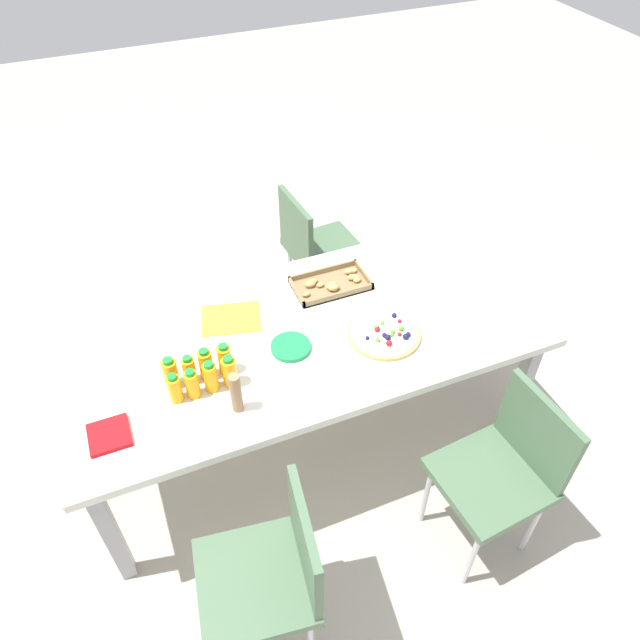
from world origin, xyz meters
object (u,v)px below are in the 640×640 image
chair_far_right (315,246)px  party_table (302,341)px  juice_bottle_6 (206,364)px  snack_tray (331,284)px  juice_bottle_3 (230,371)px  juice_bottle_2 (211,377)px  juice_bottle_5 (189,370)px  juice_bottle_0 (175,388)px  chair_near_left (273,570)px  cardboard_tube (236,393)px  juice_bottle_1 (192,384)px  juice_bottle_7 (225,359)px  fruit_pizza (384,333)px  chair_near_right (506,466)px  juice_bottle_4 (171,373)px  plate_stack (291,347)px  paper_folder (231,318)px  napkin_stack (109,435)px

chair_far_right → party_table: bearing=-30.0°
juice_bottle_6 → snack_tray: 0.76m
juice_bottle_3 → juice_bottle_2: bearing=179.3°
juice_bottle_2 → juice_bottle_5: size_ratio=1.08×
juice_bottle_0 → juice_bottle_3: bearing=-0.1°
chair_near_left → juice_bottle_0: size_ratio=6.09×
chair_far_right → juice_bottle_0: juice_bottle_0 is taller
party_table → cardboard_tube: bearing=-141.5°
juice_bottle_2 → snack_tray: bearing=30.3°
chair_far_right → juice_bottle_1: bearing=-46.9°
juice_bottle_7 → party_table: bearing=14.5°
juice_bottle_7 → snack_tray: size_ratio=0.41×
chair_near_left → juice_bottle_3: 0.75m
chair_far_right → juice_bottle_7: 1.25m
juice_bottle_2 → juice_bottle_0: bearing=-179.7°
fruit_pizza → chair_near_right: bearing=-70.1°
juice_bottle_5 → juice_bottle_4: bearing=172.6°
juice_bottle_7 → snack_tray: (0.61, 0.33, -0.06)m
chair_near_right → party_table: bearing=29.9°
juice_bottle_1 → fruit_pizza: size_ratio=0.43×
juice_bottle_4 → juice_bottle_5: juice_bottle_4 is taller
juice_bottle_2 → juice_bottle_4: size_ratio=1.02×
juice_bottle_0 → chair_near_right: bearing=-29.2°
juice_bottle_4 → chair_far_right: bearing=43.3°
fruit_pizza → snack_tray: size_ratio=0.89×
juice_bottle_5 → cardboard_tube: bearing=-57.5°
party_table → chair_near_right: size_ratio=2.51×
juice_bottle_0 → plate_stack: (0.50, 0.09, -0.05)m
snack_tray → paper_folder: snack_tray is taller
chair_near_right → napkin_stack: size_ratio=5.53×
chair_far_right → cardboard_tube: size_ratio=4.43×
juice_bottle_1 → paper_folder: size_ratio=0.53×
chair_near_left → chair_near_right: size_ratio=1.00×
juice_bottle_0 → juice_bottle_5: 0.10m
party_table → juice_bottle_4: 0.60m
juice_bottle_5 → napkin_stack: juice_bottle_5 is taller
party_table → plate_stack: 0.13m
fruit_pizza → juice_bottle_4: bearing=175.3°
fruit_pizza → cardboard_tube: (-0.70, -0.14, 0.08)m
fruit_pizza → paper_folder: size_ratio=1.22×
juice_bottle_0 → juice_bottle_3: (0.22, -0.00, 0.01)m
juice_bottle_0 → plate_stack: 0.51m
chair_near_left → fruit_pizza: 1.05m
party_table → paper_folder: (-0.26, 0.19, 0.06)m
chair_far_right → napkin_stack: (-1.25, -1.09, 0.24)m
party_table → fruit_pizza: fruit_pizza is taller
chair_near_left → fruit_pizza: bearing=-39.9°
party_table → cardboard_tube: (-0.38, -0.30, 0.15)m
napkin_stack → plate_stack: bearing=12.3°
snack_tray → paper_folder: (-0.50, -0.04, -0.01)m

